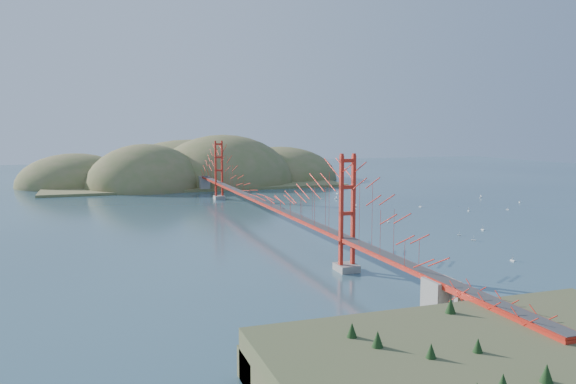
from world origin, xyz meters
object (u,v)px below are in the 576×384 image
object	(u,v)px
fort	(460,322)
sailboat_2	(459,234)
bridge	(261,176)
sailboat_0	(483,229)
sailboat_1	(420,206)

from	to	relation	value
fort	sailboat_2	size ratio (longest dim) A/B	6.05
bridge	sailboat_0	distance (m)	32.51
fort	sailboat_2	world-z (taller)	fort
bridge	sailboat_1	bearing A→B (deg)	12.37
bridge	sailboat_2	xyz separation A→B (m)	(22.00, -18.14, -6.87)
sailboat_1	sailboat_0	bearing A→B (deg)	-100.89
sailboat_1	bridge	bearing A→B (deg)	-167.63
sailboat_0	sailboat_1	bearing A→B (deg)	79.11
sailboat_2	sailboat_0	bearing A→B (deg)	22.51
sailboat_1	fort	bearing A→B (deg)	-119.84
sailboat_1	sailboat_0	world-z (taller)	sailboat_0
sailboat_2	bridge	bearing A→B (deg)	140.48
bridge	sailboat_0	size ratio (longest dim) A/B	141.33
fort	sailboat_1	size ratio (longest dim) A/B	5.60
sailboat_0	sailboat_2	world-z (taller)	sailboat_0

